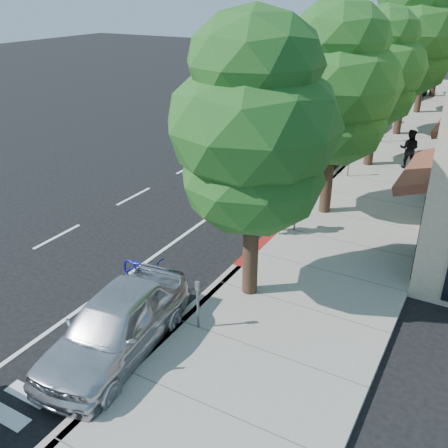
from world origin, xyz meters
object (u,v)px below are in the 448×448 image
Objects in this scene: street_tree_0 at (254,129)px; pedestrian at (409,149)px; street_tree_1 at (336,87)px; cyclist at (283,210)px; street_tree_5 at (443,29)px; dark_suv_far at (410,89)px; street_tree_2 at (380,69)px; dark_sedan at (300,149)px; street_tree_3 at (411,35)px; street_tree_4 at (430,32)px; near_car_a at (115,325)px; white_pickup at (348,119)px; silver_suv at (288,149)px; bicycle at (144,271)px.

street_tree_0 is 12.95m from pedestrian.
street_tree_1 reaches higher than cyclist.
street_tree_1 is 4.32m from cyclist.
dark_suv_far is at bearing -136.43° from street_tree_5.
street_tree_2 reaches higher than dark_sedan.
street_tree_5 is at bearing 90.00° from street_tree_0.
street_tree_0 is at bearing -90.00° from street_tree_3.
street_tree_4 reaches higher than street_tree_5.
street_tree_0 reaches higher than street_tree_2.
cyclist is (-0.65, -20.35, -4.05)m from street_tree_4.
pedestrian reaches higher than near_car_a.
white_pickup is (-1.85, 13.35, -0.09)m from cyclist.
street_tree_2 is 15.99m from near_car_a.
pedestrian is (4.57, 1.36, 0.34)m from dark_sedan.
silver_suv reaches higher than white_pickup.
near_car_a is (-1.55, -21.50, -4.48)m from street_tree_3.
dark_sedan is at bearing -112.81° from street_tree_3.
bicycle is at bearing -159.68° from street_tree_0.
silver_suv is 1.50× the size of near_car_a.
cyclist is at bearing -81.05° from white_pickup.
street_tree_0 is at bearing -90.00° from street_tree_4.
street_tree_3 is at bearing 4.11° from bicycle.
street_tree_2 is at bearing 9.78° from pedestrian.
street_tree_0 is 5.37m from near_car_a.
street_tree_5 reaches higher than cyclist.
street_tree_2 is 0.89× the size of street_tree_5.
pedestrian is at bearing -47.31° from white_pickup.
street_tree_2 is (0.00, 12.00, -0.17)m from street_tree_0.
silver_suv is (-3.10, -14.00, -4.09)m from street_tree_4.
cyclist is at bearing 76.61° from near_car_a.
dark_suv_far is (-1.40, 16.67, -3.59)m from street_tree_2.
street_tree_4 is 25.55m from bicycle.
pedestrian is (4.13, -4.64, 0.15)m from white_pickup.
dark_suv_far reaches higher than near_car_a.
pedestrian is at bearing 12.43° from street_tree_2.
pedestrian is at bearing -21.64° from cyclist.
street_tree_5 is (-0.00, 18.00, 0.46)m from street_tree_2.
street_tree_4 reaches higher than pedestrian.
street_tree_1 is at bearing -90.00° from street_tree_2.
street_tree_1 is 1.05× the size of street_tree_2.
dark_suv_far is (1.54, 17.67, 0.07)m from dark_sedan.
street_tree_4 is 1.34× the size of white_pickup.
white_pickup reaches higher than bicycle.
white_pickup reaches higher than near_car_a.
bicycle is 11.02m from silver_suv.
silver_suv is at bearing -98.81° from street_tree_5.
street_tree_1 is 6.00m from street_tree_2.
silver_suv is 3.82× the size of pedestrian.
street_tree_0 is 4.02× the size of bicycle.
street_tree_0 is 1.04× the size of street_tree_2.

